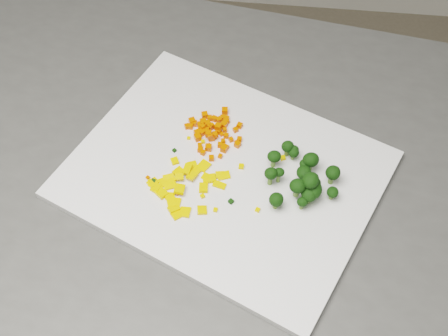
# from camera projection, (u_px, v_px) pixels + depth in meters

# --- Properties ---
(counter_block) EXTENTS (1.15, 0.89, 0.90)m
(counter_block) POSITION_uv_depth(u_px,v_px,m) (231.00, 297.00, 1.30)
(counter_block) COLOR #464643
(counter_block) RESTS_ON ground
(cutting_board) EXTENTS (0.54, 0.49, 0.01)m
(cutting_board) POSITION_uv_depth(u_px,v_px,m) (224.00, 174.00, 0.93)
(cutting_board) COLOR silver
(cutting_board) RESTS_ON counter_block
(carrot_pile) EXTENTS (0.10, 0.10, 0.03)m
(carrot_pile) POSITION_uv_depth(u_px,v_px,m) (214.00, 129.00, 0.95)
(carrot_pile) COLOR #E64502
(carrot_pile) RESTS_ON cutting_board
(pepper_pile) EXTENTS (0.11, 0.11, 0.02)m
(pepper_pile) POSITION_uv_depth(u_px,v_px,m) (187.00, 183.00, 0.90)
(pepper_pile) COLOR #FFB60D
(pepper_pile) RESTS_ON cutting_board
(broccoli_pile) EXTENTS (0.12, 0.12, 0.05)m
(broccoli_pile) POSITION_uv_depth(u_px,v_px,m) (298.00, 173.00, 0.89)
(broccoli_pile) COLOR black
(broccoli_pile) RESTS_ON cutting_board
(carrot_cube_0) EXTENTS (0.01, 0.01, 0.01)m
(carrot_cube_0) POSITION_uv_depth(u_px,v_px,m) (202.00, 132.00, 0.96)
(carrot_cube_0) COLOR #E64502
(carrot_cube_0) RESTS_ON carrot_pile
(carrot_cube_1) EXTENTS (0.01, 0.01, 0.01)m
(carrot_cube_1) POSITION_uv_depth(u_px,v_px,m) (224.00, 146.00, 0.95)
(carrot_cube_1) COLOR #E64502
(carrot_cube_1) RESTS_ON carrot_pile
(carrot_cube_2) EXTENTS (0.01, 0.01, 0.01)m
(carrot_cube_2) POSITION_uv_depth(u_px,v_px,m) (226.00, 136.00, 0.96)
(carrot_cube_2) COLOR #E64502
(carrot_cube_2) RESTS_ON carrot_pile
(carrot_cube_3) EXTENTS (0.01, 0.01, 0.01)m
(carrot_cube_3) POSITION_uv_depth(u_px,v_px,m) (223.00, 141.00, 0.95)
(carrot_cube_3) COLOR #E64502
(carrot_cube_3) RESTS_ON carrot_pile
(carrot_cube_4) EXTENTS (0.01, 0.01, 0.01)m
(carrot_cube_4) POSITION_uv_depth(u_px,v_px,m) (227.00, 121.00, 0.98)
(carrot_cube_4) COLOR #E64502
(carrot_cube_4) RESTS_ON carrot_pile
(carrot_cube_5) EXTENTS (0.01, 0.01, 0.01)m
(carrot_cube_5) POSITION_uv_depth(u_px,v_px,m) (224.00, 149.00, 0.94)
(carrot_cube_5) COLOR #E64502
(carrot_cube_5) RESTS_ON carrot_pile
(carrot_cube_6) EXTENTS (0.01, 0.01, 0.01)m
(carrot_cube_6) POSITION_uv_depth(u_px,v_px,m) (240.00, 125.00, 0.97)
(carrot_cube_6) COLOR #E64502
(carrot_cube_6) RESTS_ON carrot_pile
(carrot_cube_7) EXTENTS (0.01, 0.01, 0.01)m
(carrot_cube_7) POSITION_uv_depth(u_px,v_px,m) (211.00, 158.00, 0.93)
(carrot_cube_7) COLOR #E64502
(carrot_cube_7) RESTS_ON carrot_pile
(carrot_cube_8) EXTENTS (0.01, 0.01, 0.01)m
(carrot_cube_8) POSITION_uv_depth(u_px,v_px,m) (214.00, 119.00, 0.98)
(carrot_cube_8) COLOR #E64502
(carrot_cube_8) RESTS_ON carrot_pile
(carrot_cube_9) EXTENTS (0.01, 0.01, 0.01)m
(carrot_cube_9) POSITION_uv_depth(u_px,v_px,m) (203.00, 153.00, 0.94)
(carrot_cube_9) COLOR #E64502
(carrot_cube_9) RESTS_ON carrot_pile
(carrot_cube_10) EXTENTS (0.01, 0.01, 0.01)m
(carrot_cube_10) POSITION_uv_depth(u_px,v_px,m) (215.00, 136.00, 0.96)
(carrot_cube_10) COLOR #E64502
(carrot_cube_10) RESTS_ON carrot_pile
(carrot_cube_11) EXTENTS (0.01, 0.01, 0.01)m
(carrot_cube_11) POSITION_uv_depth(u_px,v_px,m) (187.00, 126.00, 0.97)
(carrot_cube_11) COLOR #E64502
(carrot_cube_11) RESTS_ON carrot_pile
(carrot_cube_12) EXTENTS (0.01, 0.01, 0.01)m
(carrot_cube_12) POSITION_uv_depth(u_px,v_px,m) (225.00, 130.00, 0.96)
(carrot_cube_12) COLOR #E64502
(carrot_cube_12) RESTS_ON carrot_pile
(carrot_cube_13) EXTENTS (0.01, 0.01, 0.01)m
(carrot_cube_13) POSITION_uv_depth(u_px,v_px,m) (238.00, 145.00, 0.95)
(carrot_cube_13) COLOR #E64502
(carrot_cube_13) RESTS_ON carrot_pile
(carrot_cube_14) EXTENTS (0.01, 0.01, 0.01)m
(carrot_cube_14) POSITION_uv_depth(u_px,v_px,m) (209.00, 147.00, 0.95)
(carrot_cube_14) COLOR #E64502
(carrot_cube_14) RESTS_ON carrot_pile
(carrot_cube_15) EXTENTS (0.01, 0.01, 0.01)m
(carrot_cube_15) POSITION_uv_depth(u_px,v_px,m) (227.00, 118.00, 0.98)
(carrot_cube_15) COLOR #E64502
(carrot_cube_15) RESTS_ON carrot_pile
(carrot_cube_16) EXTENTS (0.01, 0.01, 0.01)m
(carrot_cube_16) POSITION_uv_depth(u_px,v_px,m) (216.00, 135.00, 0.95)
(carrot_cube_16) COLOR #E64502
(carrot_cube_16) RESTS_ON carrot_pile
(carrot_cube_17) EXTENTS (0.01, 0.01, 0.01)m
(carrot_cube_17) POSITION_uv_depth(u_px,v_px,m) (223.00, 118.00, 0.98)
(carrot_cube_17) COLOR #E64502
(carrot_cube_17) RESTS_ON carrot_pile
(carrot_cube_18) EXTENTS (0.01, 0.01, 0.01)m
(carrot_cube_18) POSITION_uv_depth(u_px,v_px,m) (210.00, 136.00, 0.95)
(carrot_cube_18) COLOR #E64502
(carrot_cube_18) RESTS_ON carrot_pile
(carrot_cube_19) EXTENTS (0.01, 0.01, 0.01)m
(carrot_cube_19) POSITION_uv_depth(u_px,v_px,m) (231.00, 140.00, 0.95)
(carrot_cube_19) COLOR #E64502
(carrot_cube_19) RESTS_ON carrot_pile
(carrot_cube_20) EXTENTS (0.01, 0.01, 0.01)m
(carrot_cube_20) POSITION_uv_depth(u_px,v_px,m) (224.00, 125.00, 0.97)
(carrot_cube_20) COLOR #E64502
(carrot_cube_20) RESTS_ON carrot_pile
(carrot_cube_21) EXTENTS (0.01, 0.01, 0.01)m
(carrot_cube_21) POSITION_uv_depth(u_px,v_px,m) (218.00, 127.00, 0.96)
(carrot_cube_21) COLOR #E64502
(carrot_cube_21) RESTS_ON carrot_pile
(carrot_cube_22) EXTENTS (0.01, 0.01, 0.01)m
(carrot_cube_22) POSITION_uv_depth(u_px,v_px,m) (219.00, 120.00, 0.98)
(carrot_cube_22) COLOR #E64502
(carrot_cube_22) RESTS_ON carrot_pile
(carrot_cube_23) EXTENTS (0.01, 0.01, 0.01)m
(carrot_cube_23) POSITION_uv_depth(u_px,v_px,m) (212.00, 137.00, 0.95)
(carrot_cube_23) COLOR #E64502
(carrot_cube_23) RESTS_ON carrot_pile
(carrot_cube_24) EXTENTS (0.01, 0.01, 0.01)m
(carrot_cube_24) POSITION_uv_depth(u_px,v_px,m) (219.00, 131.00, 0.96)
(carrot_cube_24) COLOR #E64502
(carrot_cube_24) RESTS_ON carrot_pile
(carrot_cube_25) EXTENTS (0.01, 0.01, 0.01)m
(carrot_cube_25) POSITION_uv_depth(u_px,v_px,m) (239.00, 139.00, 0.95)
(carrot_cube_25) COLOR #E64502
(carrot_cube_25) RESTS_ON carrot_pile
(carrot_cube_26) EXTENTS (0.01, 0.01, 0.01)m
(carrot_cube_26) POSITION_uv_depth(u_px,v_px,m) (198.00, 137.00, 0.95)
(carrot_cube_26) COLOR #E64502
(carrot_cube_26) RESTS_ON carrot_pile
(carrot_cube_27) EXTENTS (0.01, 0.01, 0.01)m
(carrot_cube_27) POSITION_uv_depth(u_px,v_px,m) (220.00, 129.00, 0.97)
(carrot_cube_27) COLOR #E64502
(carrot_cube_27) RESTS_ON carrot_pile
(carrot_cube_28) EXTENTS (0.01, 0.01, 0.01)m
(carrot_cube_28) POSITION_uv_depth(u_px,v_px,m) (208.00, 134.00, 0.95)
(carrot_cube_28) COLOR #E64502
(carrot_cube_28) RESTS_ON carrot_pile
(carrot_cube_29) EXTENTS (0.01, 0.01, 0.01)m
(carrot_cube_29) POSITION_uv_depth(u_px,v_px,m) (200.00, 146.00, 0.95)
(carrot_cube_29) COLOR #E64502
(carrot_cube_29) RESTS_ON carrot_pile
(carrot_cube_30) EXTENTS (0.01, 0.01, 0.01)m
(carrot_cube_30) POSITION_uv_depth(u_px,v_px,m) (211.00, 127.00, 0.97)
(carrot_cube_30) COLOR #E64502
(carrot_cube_30) RESTS_ON carrot_pile
(carrot_cube_31) EXTENTS (0.01, 0.01, 0.01)m
(carrot_cube_31) POSITION_uv_depth(u_px,v_px,m) (237.00, 143.00, 0.95)
(carrot_cube_31) COLOR #E64502
(carrot_cube_31) RESTS_ON carrot_pile
(carrot_cube_32) EXTENTS (0.01, 0.01, 0.01)m
(carrot_cube_32) POSITION_uv_depth(u_px,v_px,m) (203.00, 122.00, 0.97)
(carrot_cube_32) COLOR #E64502
(carrot_cube_32) RESTS_ON carrot_pile
(carrot_cube_33) EXTENTS (0.01, 0.01, 0.01)m
(carrot_cube_33) POSITION_uv_depth(u_px,v_px,m) (220.00, 156.00, 0.94)
(carrot_cube_33) COLOR #E64502
(carrot_cube_33) RESTS_ON carrot_pile
(carrot_cube_34) EXTENTS (0.01, 0.01, 0.01)m
(carrot_cube_34) POSITION_uv_depth(u_px,v_px,m) (209.00, 119.00, 0.98)
(carrot_cube_34) COLOR #E64502
(carrot_cube_34) RESTS_ON carrot_pile
(carrot_cube_35) EXTENTS (0.01, 0.01, 0.01)m
(carrot_cube_35) POSITION_uv_depth(u_px,v_px,m) (191.00, 127.00, 0.97)
(carrot_cube_35) COLOR #E64502
(carrot_cube_35) RESTS_ON carrot_pile
(carrot_cube_36) EXTENTS (0.01, 0.01, 0.01)m
(carrot_cube_36) POSITION_uv_depth(u_px,v_px,m) (205.00, 115.00, 0.98)
(carrot_cube_36) COLOR #E64502
(carrot_cube_36) RESTS_ON carrot_pile
(carrot_cube_37) EXTENTS (0.01, 0.01, 0.01)m
(carrot_cube_37) POSITION_uv_depth(u_px,v_px,m) (206.00, 130.00, 0.96)
(carrot_cube_37) COLOR #E64502
(carrot_cube_37) RESTS_ON carrot_pile
(carrot_cube_38) EXTENTS (0.01, 0.01, 0.01)m
(carrot_cube_38) POSITION_uv_depth(u_px,v_px,m) (208.00, 135.00, 0.96)
(carrot_cube_38) COLOR #E64502
(carrot_cube_38) RESTS_ON carrot_pile
(carrot_cube_39) EXTENTS (0.01, 0.01, 0.01)m
(carrot_cube_39) POSITION_uv_depth(u_px,v_px,m) (194.00, 123.00, 0.97)
(carrot_cube_39) COLOR #E64502
(carrot_cube_39) RESTS_ON carrot_pile
(carrot_cube_40) EXTENTS (0.01, 0.01, 0.01)m
(carrot_cube_40) POSITION_uv_depth(u_px,v_px,m) (207.00, 124.00, 0.97)
(carrot_cube_40) COLOR #E64502
(carrot_cube_40) RESTS_ON carrot_pile
(carrot_cube_41) EXTENTS (0.01, 0.01, 0.01)m
(carrot_cube_41) POSITION_uv_depth(u_px,v_px,m) (197.00, 133.00, 0.96)
(carrot_cube_41) COLOR #E64502
(carrot_cube_41) RESTS_ON carrot_pile
(carrot_cube_42) EXTENTS (0.01, 0.01, 0.01)m
(carrot_cube_42) POSITION_uv_depth(u_px,v_px,m) (211.00, 137.00, 0.96)
(carrot_cube_42) COLOR #E64502
(carrot_cube_42) RESTS_ON carrot_pile
(carrot_cube_43) EXTENTS (0.01, 0.01, 0.01)m
(carrot_cube_43) POSITION_uv_depth(u_px,v_px,m) (220.00, 145.00, 0.95)
(carrot_cube_43) COLOR #E64502
(carrot_cube_43) RESTS_ON carrot_pile
(carrot_cube_44) EXTENTS (0.01, 0.01, 0.01)m
(carrot_cube_44) POSITION_uv_depth(u_px,v_px,m) (200.00, 150.00, 0.94)
(carrot_cube_44) COLOR #E64502
(carrot_cube_44) RESTS_ON carrot_pile
(carrot_cube_45) EXTENTS (0.01, 0.01, 0.01)m
(carrot_cube_45) POSITION_uv_depth(u_px,v_px,m) (200.00, 124.00, 0.97)
(carrot_cube_45) COLOR #E64502
(carrot_cube_45) RESTS_ON carrot_pile
(carrot_cube_46) EXTENTS (0.01, 0.01, 0.01)m
(carrot_cube_46) POSITION_uv_depth(u_px,v_px,m) (203.00, 127.00, 0.96)
(carrot_cube_46) COLOR #E64502
(carrot_cube_46) RESTS_ON carrot_pile
(carrot_cube_47) EXTENTS (0.01, 0.01, 0.01)m
(carrot_cube_47) POSITION_uv_depth(u_px,v_px,m) (192.00, 121.00, 0.97)
(carrot_cube_47) COLOR #E64502
(carrot_cube_47) RESTS_ON carrot_pile
(carrot_cube_48) EXTENTS (0.01, 0.01, 0.01)m
(carrot_cube_48) POSITION_uv_depth(u_px,v_px,m) (201.00, 128.00, 0.97)
(carrot_cube_48) COLOR #E64502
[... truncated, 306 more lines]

